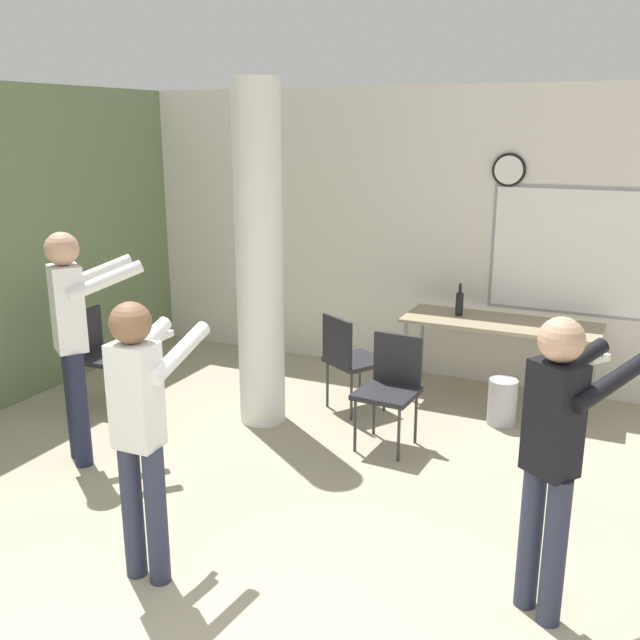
# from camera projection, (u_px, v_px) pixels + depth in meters

# --- Properties ---
(wall_back) EXTENTS (8.00, 0.15, 2.80)m
(wall_back) POSITION_uv_depth(u_px,v_px,m) (466.00, 238.00, 6.81)
(wall_back) COLOR silver
(wall_back) RESTS_ON ground_plane
(support_pillar) EXTENTS (0.38, 0.38, 2.80)m
(support_pillar) POSITION_uv_depth(u_px,v_px,m) (259.00, 259.00, 5.75)
(support_pillar) COLOR white
(support_pillar) RESTS_ON ground_plane
(folding_table) EXTENTS (1.71, 0.64, 0.75)m
(folding_table) POSITION_uv_depth(u_px,v_px,m) (501.00, 327.00, 6.36)
(folding_table) COLOR tan
(folding_table) RESTS_ON ground_plane
(bottle_on_table) EXTENTS (0.07, 0.07, 0.30)m
(bottle_on_table) POSITION_uv_depth(u_px,v_px,m) (459.00, 303.00, 6.51)
(bottle_on_table) COLOR black
(bottle_on_table) RESTS_ON folding_table
(waste_bin) EXTENTS (0.24, 0.24, 0.39)m
(waste_bin) POSITION_uv_depth(u_px,v_px,m) (502.00, 402.00, 5.98)
(waste_bin) COLOR #B2B2B7
(waste_bin) RESTS_ON ground_plane
(chair_by_left_wall) EXTENTS (0.47, 0.47, 0.87)m
(chair_by_left_wall) POSITION_uv_depth(u_px,v_px,m) (101.00, 350.00, 6.32)
(chair_by_left_wall) COLOR #232328
(chair_by_left_wall) RESTS_ON ground_plane
(chair_table_left) EXTENTS (0.60, 0.60, 0.87)m
(chair_table_left) POSITION_uv_depth(u_px,v_px,m) (349.00, 356.00, 6.18)
(chair_table_left) COLOR #232328
(chair_table_left) RESTS_ON ground_plane
(chair_table_front) EXTENTS (0.46, 0.46, 0.87)m
(chair_table_front) POSITION_uv_depth(u_px,v_px,m) (390.00, 383.00, 5.53)
(chair_table_front) COLOR #232328
(chair_table_front) RESTS_ON ground_plane
(person_playing_front) EXTENTS (0.35, 0.63, 1.59)m
(person_playing_front) POSITION_uv_depth(u_px,v_px,m) (141.00, 421.00, 3.77)
(person_playing_front) COLOR #2D3347
(person_playing_front) RESTS_ON ground_plane
(person_playing_side) EXTENTS (0.57, 0.65, 1.59)m
(person_playing_side) POSITION_uv_depth(u_px,v_px,m) (555.00, 446.00, 3.47)
(person_playing_side) COLOR #2D3347
(person_playing_side) RESTS_ON ground_plane
(person_watching_back) EXTENTS (0.62, 0.69, 1.73)m
(person_watching_back) POSITION_uv_depth(u_px,v_px,m) (74.00, 330.00, 5.13)
(person_watching_back) COLOR #1E2338
(person_watching_back) RESTS_ON ground_plane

